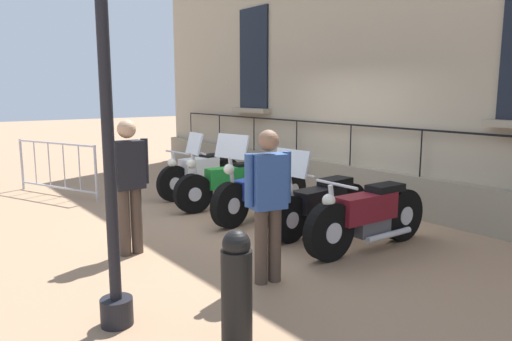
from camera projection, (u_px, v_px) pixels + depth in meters
ground_plane at (270, 218)px, 7.72m from camera, size 60.00×60.00×0.00m
building_facade at (371, 2)px, 8.48m from camera, size 0.82×13.89×7.36m
motorcycle_white at (201, 174)px, 9.24m from camera, size 1.97×0.70×0.92m
motorcycle_green at (231, 184)px, 8.34m from camera, size 2.17×0.57×1.34m
motorcycle_blue at (262, 191)px, 7.62m from camera, size 2.15×0.78×1.39m
motorcycle_black at (320, 205)px, 6.82m from camera, size 1.97×0.72×1.26m
motorcycle_maroon at (368, 217)px, 6.10m from camera, size 2.08×0.66×0.94m
crowd_barrier at (57, 166)px, 9.34m from camera, size 0.90×2.09×1.05m
bollard at (237, 293)px, 3.63m from camera, size 0.24×0.24×1.00m
pedestrian_standing at (129, 179)px, 5.85m from camera, size 0.53×0.23×1.68m
pedestrian_walking at (268, 198)px, 4.98m from camera, size 0.52×0.28×1.63m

